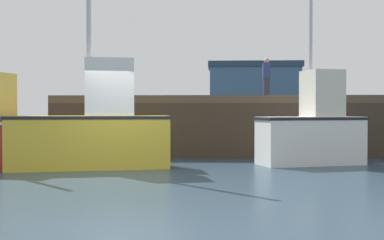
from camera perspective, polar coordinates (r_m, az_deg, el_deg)
name	(u,v)px	position (r m, az deg, el deg)	size (l,w,h in m)	color
ground	(127,179)	(11.79, -7.30, -6.51)	(120.00, 160.00, 0.10)	#283D4C
pier	(247,106)	(19.33, 6.22, 1.52)	(13.22, 7.58, 2.00)	brown
fishing_boat_near_right	(93,129)	(13.40, -10.98, -0.98)	(4.30, 2.06, 5.94)	gold
fishing_boat_mid	(313,130)	(14.63, 13.33, -1.06)	(3.14, 1.99, 4.62)	silver
dockworker	(266,78)	(21.45, 8.32, 4.63)	(0.34, 0.34, 1.70)	#2D3342
warehouse	(254,95)	(45.95, 6.95, 2.76)	(8.15, 4.49, 5.82)	#385675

